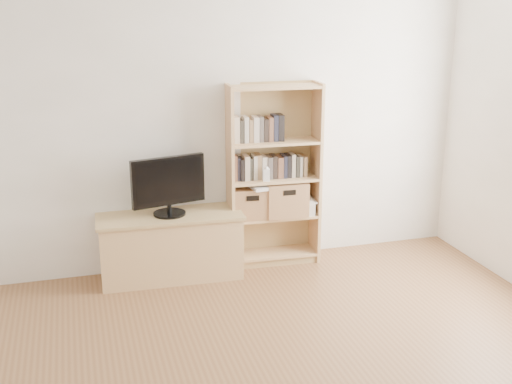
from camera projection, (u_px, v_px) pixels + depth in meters
name	position (u px, v px, depth m)	size (l,w,h in m)	color
back_wall	(214.00, 118.00, 5.41)	(4.50, 0.02, 2.60)	silver
tv_stand	(171.00, 247.00, 5.39)	(1.16, 0.44, 0.53)	tan
bookshelf	(274.00, 176.00, 5.55)	(0.80, 0.28, 1.60)	tan
television	(168.00, 186.00, 5.23)	(0.62, 0.05, 0.49)	black
books_row_mid	(273.00, 165.00, 5.54)	(0.81, 0.16, 0.22)	brown
books_row_upper	(253.00, 130.00, 5.41)	(0.36, 0.13, 0.19)	brown
baby_monitor	(266.00, 175.00, 5.44)	(0.06, 0.04, 0.11)	white
basket_left	(250.00, 202.00, 5.56)	(0.33, 0.27, 0.27)	#946643
basket_right	(284.00, 198.00, 5.63)	(0.36, 0.30, 0.30)	#946643
laptop	(269.00, 185.00, 5.54)	(0.35, 0.25, 0.03)	white
magazine_stack	(303.00, 206.00, 5.70)	(0.17, 0.25, 0.11)	beige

